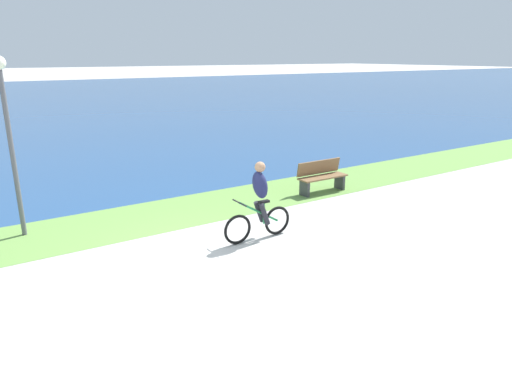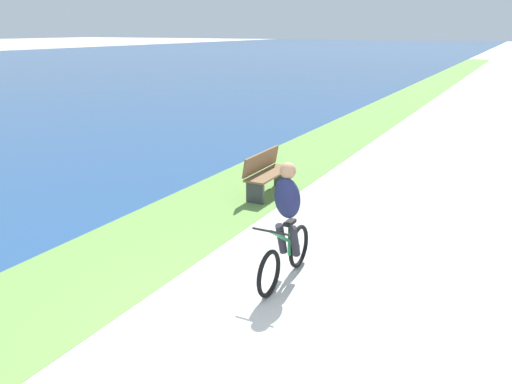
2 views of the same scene
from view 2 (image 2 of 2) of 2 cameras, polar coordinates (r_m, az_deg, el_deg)
name	(u,v)px [view 2 (image 2 of 2)]	position (r m, az deg, el deg)	size (l,w,h in m)	color
ground_plane	(268,342)	(6.04, 1.27, -16.12)	(300.00, 300.00, 0.00)	#B2AFA8
grass_strip_bayside	(70,284)	(7.66, -19.66, -9.46)	(120.00, 2.32, 0.01)	#6B9947
cyclist_lead	(286,223)	(7.04, 3.35, -3.41)	(1.63, 0.52, 1.67)	black
bench_far_along_path	(267,173)	(10.86, 1.20, 2.06)	(1.50, 0.47, 0.90)	brown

